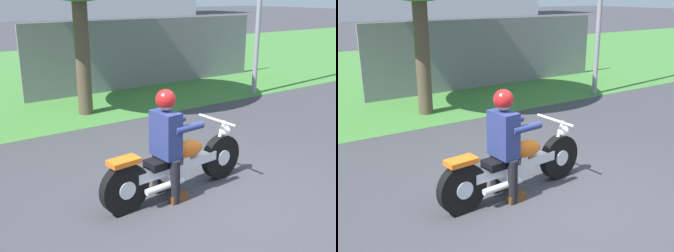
% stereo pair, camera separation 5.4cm
% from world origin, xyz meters
% --- Properties ---
extents(ground, '(120.00, 120.00, 0.00)m').
position_xyz_m(ground, '(0.00, 0.00, 0.00)').
color(ground, '#38383D').
extents(grass_verge, '(60.00, 12.00, 0.01)m').
position_xyz_m(grass_verge, '(0.00, 9.65, 0.00)').
color(grass_verge, '#3D7533').
rests_on(grass_verge, ground).
extents(motorcycle_lead, '(2.17, 0.66, 0.86)m').
position_xyz_m(motorcycle_lead, '(-0.32, 0.53, 0.38)').
color(motorcycle_lead, black).
rests_on(motorcycle_lead, ground).
extents(rider_lead, '(0.57, 0.49, 1.39)m').
position_xyz_m(rider_lead, '(-0.49, 0.52, 0.81)').
color(rider_lead, black).
rests_on(rider_lead, ground).
extents(fence_segment, '(7.00, 0.06, 1.80)m').
position_xyz_m(fence_segment, '(2.84, 6.19, 0.90)').
color(fence_segment, slate).
rests_on(fence_segment, ground).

